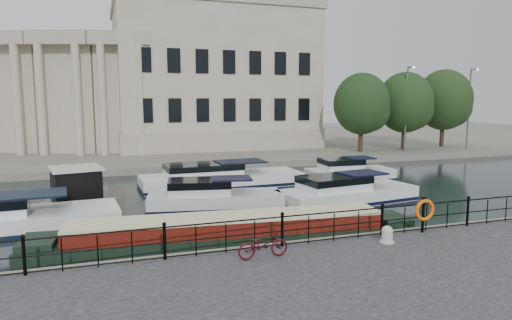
{
  "coord_description": "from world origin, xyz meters",
  "views": [
    {
      "loc": [
        -5.76,
        -16.33,
        5.61
      ],
      "look_at": [
        0.5,
        2.0,
        3.0
      ],
      "focal_mm": 32.0,
      "sensor_mm": 36.0,
      "label": 1
    }
  ],
  "objects_px": {
    "mooring_bollard": "(387,234)",
    "harbour_hut": "(76,189)",
    "narrowboat": "(230,237)",
    "bicycle": "(263,245)",
    "life_ring_post": "(424,211)"
  },
  "relations": [
    {
      "from": "mooring_bollard",
      "to": "harbour_hut",
      "type": "xyz_separation_m",
      "value": [
        -10.78,
        11.7,
        0.12
      ]
    },
    {
      "from": "mooring_bollard",
      "to": "narrowboat",
      "type": "xyz_separation_m",
      "value": [
        -4.94,
        3.0,
        -0.47
      ]
    },
    {
      "from": "bicycle",
      "to": "life_ring_post",
      "type": "height_order",
      "value": "life_ring_post"
    },
    {
      "from": "life_ring_post",
      "to": "harbour_hut",
      "type": "relative_size",
      "value": 0.36
    },
    {
      "from": "mooring_bollard",
      "to": "harbour_hut",
      "type": "bearing_deg",
      "value": 132.68
    },
    {
      "from": "bicycle",
      "to": "harbour_hut",
      "type": "height_order",
      "value": "harbour_hut"
    },
    {
      "from": "narrowboat",
      "to": "harbour_hut",
      "type": "height_order",
      "value": "harbour_hut"
    },
    {
      "from": "life_ring_post",
      "to": "narrowboat",
      "type": "distance_m",
      "value": 7.44
    },
    {
      "from": "bicycle",
      "to": "life_ring_post",
      "type": "relative_size",
      "value": 1.22
    },
    {
      "from": "harbour_hut",
      "to": "bicycle",
      "type": "bearing_deg",
      "value": -74.64
    },
    {
      "from": "mooring_bollard",
      "to": "life_ring_post",
      "type": "bearing_deg",
      "value": 15.01
    },
    {
      "from": "narrowboat",
      "to": "life_ring_post",
      "type": "bearing_deg",
      "value": -14.05
    },
    {
      "from": "bicycle",
      "to": "mooring_bollard",
      "type": "distance_m",
      "value": 4.71
    },
    {
      "from": "life_ring_post",
      "to": "narrowboat",
      "type": "bearing_deg",
      "value": 160.51
    },
    {
      "from": "bicycle",
      "to": "narrowboat",
      "type": "relative_size",
      "value": 0.11
    }
  ]
}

